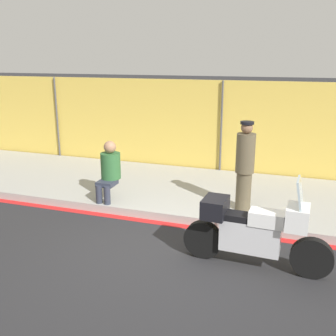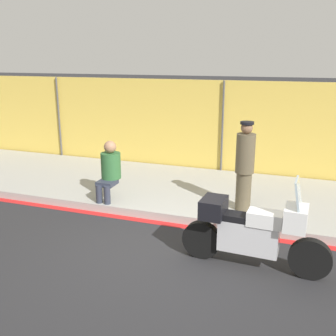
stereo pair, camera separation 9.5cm
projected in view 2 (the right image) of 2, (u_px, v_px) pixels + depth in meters
ground_plane at (161, 254)px, 6.57m from camera, size 120.00×120.00×0.00m
sidewalk at (205, 193)px, 9.23m from camera, size 37.89×3.44×0.17m
curb_paint_stripe at (182, 226)px, 7.62m from camera, size 37.89×0.18×0.01m
storefront_fence at (223, 129)px, 10.54m from camera, size 36.00×0.17×2.58m
motorcycle at (252, 231)px, 6.00m from camera, size 2.30×0.56×1.51m
officer_standing at (245, 166)px, 7.76m from camera, size 0.37×0.37×1.80m
person_seated_on_curb at (110, 168)px, 8.46m from camera, size 0.43×0.68×1.27m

